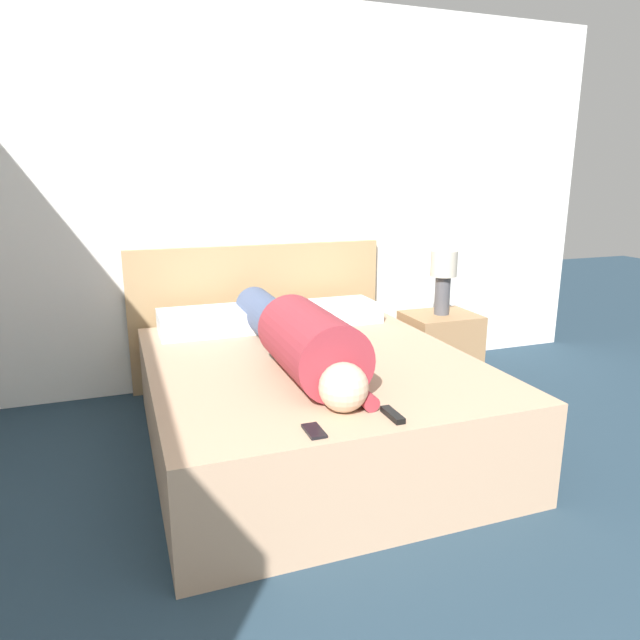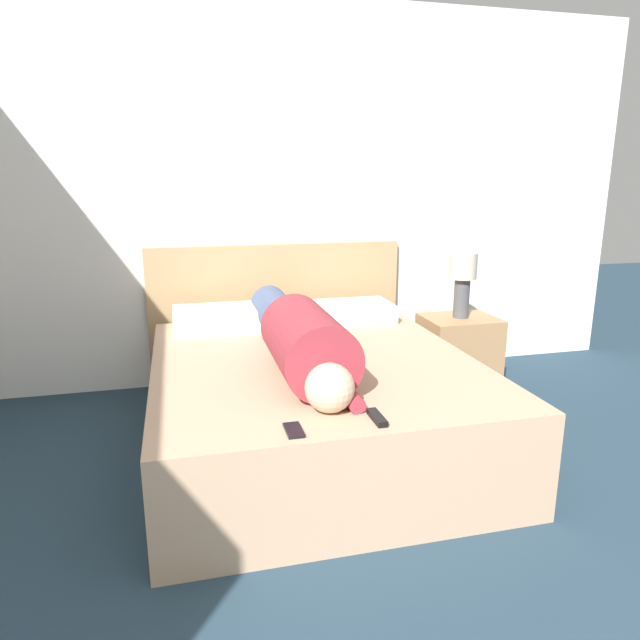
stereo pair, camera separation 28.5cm
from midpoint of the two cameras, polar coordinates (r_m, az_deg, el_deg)
wall_back at (r=4.05m, az=-2.78°, el=12.05°), size 5.45×0.06×2.60m
bed at (r=3.14m, az=1.98°, el=-8.32°), size 1.68×1.92×0.50m
headboard at (r=4.10m, az=-2.31°, el=0.68°), size 1.80×0.04×0.99m
nightstand at (r=4.12m, az=15.59°, el=-3.21°), size 0.49×0.40×0.51m
table_lamp at (r=4.00m, az=16.10°, el=4.15°), size 0.18×0.18×0.45m
person_lying at (r=2.92m, az=0.58°, el=-1.67°), size 0.35×1.68×0.35m
pillow_near_headboard at (r=3.65m, az=-7.37°, el=0.13°), size 0.63×0.36×0.14m
pillow_second at (r=3.82m, az=4.78°, el=0.75°), size 0.60×0.36×0.12m
tv_remote at (r=2.34m, az=9.27°, el=-9.68°), size 0.04×0.15×0.02m
cell_phone at (r=2.21m, az=1.09°, el=-11.04°), size 0.06×0.13×0.01m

